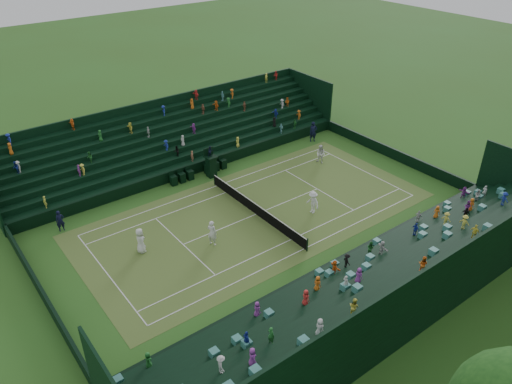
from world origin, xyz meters
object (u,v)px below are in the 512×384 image
at_px(tennis_net, 256,209).
at_px(umpire_chair, 211,164).
at_px(player_near_west, 140,241).
at_px(player_near_east, 212,233).
at_px(player_far_west, 321,154).
at_px(player_far_east, 313,202).

height_order(tennis_net, umpire_chair, umpire_chair).
bearing_deg(player_near_west, tennis_net, -97.16).
bearing_deg(player_near_east, tennis_net, -100.72).
bearing_deg(player_near_east, player_far_west, -97.82).
bearing_deg(player_far_west, umpire_chair, -130.19).
bearing_deg(player_far_east, tennis_net, -125.34).
distance_m(player_near_west, player_far_west, 19.11).
xyz_separation_m(player_near_east, player_far_east, (1.16, 8.36, -0.07)).
xyz_separation_m(tennis_net, umpire_chair, (-7.19, 0.60, 0.71)).
bearing_deg(player_far_east, player_far_west, 130.31).
relative_size(player_near_east, player_far_west, 1.13).
xyz_separation_m(umpire_chair, player_near_west, (6.18, -9.65, -0.30)).
xyz_separation_m(tennis_net, player_near_west, (-1.01, -9.05, 0.41)).
xyz_separation_m(player_near_west, player_near_east, (2.23, 4.32, 0.05)).
distance_m(player_near_east, player_far_east, 8.44).
bearing_deg(umpire_chair, tennis_net, -4.75).
relative_size(player_near_east, player_far_east, 1.07).
bearing_deg(player_far_west, player_near_west, -100.78).
xyz_separation_m(tennis_net, player_far_east, (2.38, 3.63, 0.39)).
xyz_separation_m(player_near_east, player_far_west, (-4.58, 14.65, -0.11)).
height_order(tennis_net, player_far_west, player_far_west).
bearing_deg(player_near_east, player_near_west, 37.53).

